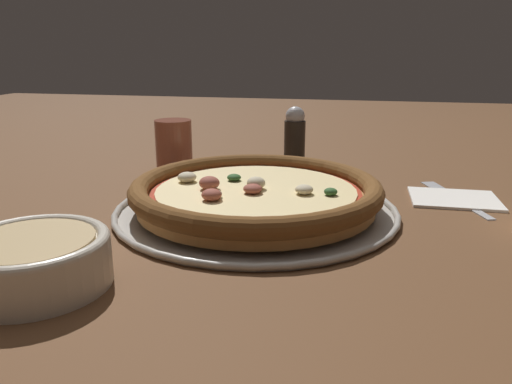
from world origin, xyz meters
name	(u,v)px	position (x,y,z in m)	size (l,w,h in m)	color
ground_plane	(256,213)	(0.00, 0.00, 0.00)	(3.00, 3.00, 0.00)	brown
pizza_tray	(256,209)	(0.00, 0.00, 0.00)	(0.38, 0.38, 0.01)	#B7B2A8
pizza	(256,192)	(0.00, 0.00, 0.03)	(0.34, 0.34, 0.04)	#BC7F42
bowl_near	(34,259)	(0.16, 0.25, 0.03)	(0.14, 0.14, 0.05)	beige
drinking_cup	(174,147)	(0.18, -0.18, 0.05)	(0.06, 0.06, 0.09)	brown
napkin	(454,198)	(-0.27, -0.12, 0.00)	(0.12, 0.10, 0.01)	white
fork	(452,196)	(-0.27, -0.13, 0.00)	(0.08, 0.18, 0.00)	#B7B7BC
pepper_shaker	(295,134)	(-0.01, -0.32, 0.05)	(0.04, 0.04, 0.11)	black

